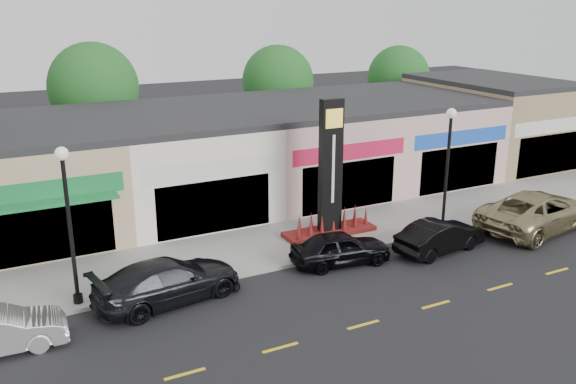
# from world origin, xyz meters

# --- Properties ---
(ground) EXTENTS (120.00, 120.00, 0.00)m
(ground) POSITION_xyz_m (0.00, 0.00, 0.00)
(ground) COLOR black
(ground) RESTS_ON ground
(sidewalk) EXTENTS (52.00, 4.30, 0.15)m
(sidewalk) POSITION_xyz_m (0.00, 4.35, 0.07)
(sidewalk) COLOR gray
(sidewalk) RESTS_ON ground
(curb) EXTENTS (52.00, 0.20, 0.15)m
(curb) POSITION_xyz_m (0.00, 2.10, 0.07)
(curb) COLOR gray
(curb) RESTS_ON ground
(shop_beige) EXTENTS (7.00, 10.85, 4.80)m
(shop_beige) POSITION_xyz_m (-8.50, 11.46, 2.40)
(shop_beige) COLOR tan
(shop_beige) RESTS_ON ground
(shop_cream) EXTENTS (7.00, 10.01, 4.80)m
(shop_cream) POSITION_xyz_m (-1.50, 11.47, 2.40)
(shop_cream) COLOR white
(shop_cream) RESTS_ON ground
(shop_pink_w) EXTENTS (7.00, 10.01, 4.80)m
(shop_pink_w) POSITION_xyz_m (5.50, 11.47, 2.40)
(shop_pink_w) COLOR #CCA79C
(shop_pink_w) RESTS_ON ground
(shop_pink_e) EXTENTS (7.00, 10.01, 4.80)m
(shop_pink_e) POSITION_xyz_m (12.50, 11.47, 2.40)
(shop_pink_e) COLOR #CCA79C
(shop_pink_e) RESTS_ON ground
(shop_tan) EXTENTS (7.00, 10.01, 5.30)m
(shop_tan) POSITION_xyz_m (19.50, 11.48, 2.65)
(shop_tan) COLOR #937855
(shop_tan) RESTS_ON ground
(tree_rear_west) EXTENTS (5.20, 5.20, 7.83)m
(tree_rear_west) POSITION_xyz_m (-4.00, 19.50, 5.22)
(tree_rear_west) COLOR #382619
(tree_rear_west) RESTS_ON ground
(tree_rear_mid) EXTENTS (4.80, 4.80, 7.29)m
(tree_rear_mid) POSITION_xyz_m (8.00, 19.50, 4.88)
(tree_rear_mid) COLOR #382619
(tree_rear_mid) RESTS_ON ground
(tree_rear_east) EXTENTS (4.60, 4.60, 6.94)m
(tree_rear_east) POSITION_xyz_m (18.00, 19.50, 4.63)
(tree_rear_east) COLOR #382619
(tree_rear_east) RESTS_ON ground
(lamp_west_near) EXTENTS (0.44, 0.44, 5.47)m
(lamp_west_near) POSITION_xyz_m (-8.00, 2.50, 3.48)
(lamp_west_near) COLOR black
(lamp_west_near) RESTS_ON sidewalk
(lamp_east_near) EXTENTS (0.44, 0.44, 5.47)m
(lamp_east_near) POSITION_xyz_m (8.00, 2.50, 3.48)
(lamp_east_near) COLOR black
(lamp_east_near) RESTS_ON sidewalk
(pylon_sign) EXTENTS (4.20, 1.30, 6.00)m
(pylon_sign) POSITION_xyz_m (3.00, 4.20, 2.27)
(pylon_sign) COLOR #5D0F17
(pylon_sign) RESTS_ON sidewalk
(car_dark_sedan) EXTENTS (3.00, 5.53, 1.52)m
(car_dark_sedan) POSITION_xyz_m (-5.11, 1.49, 0.76)
(car_dark_sedan) COLOR black
(car_dark_sedan) RESTS_ON ground
(car_black_sedan) EXTENTS (2.09, 4.16, 1.36)m
(car_black_sedan) POSITION_xyz_m (1.87, 1.43, 0.68)
(car_black_sedan) COLOR black
(car_black_sedan) RESTS_ON ground
(car_black_conv) EXTENTS (1.99, 4.28, 1.36)m
(car_black_conv) POSITION_xyz_m (6.22, 0.63, 0.68)
(car_black_conv) COLOR black
(car_black_conv) RESTS_ON ground
(car_gold_suv) EXTENTS (3.98, 6.77, 1.77)m
(car_gold_suv) POSITION_xyz_m (11.92, 0.67, 0.88)
(car_gold_suv) COLOR #9B8D62
(car_gold_suv) RESTS_ON ground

